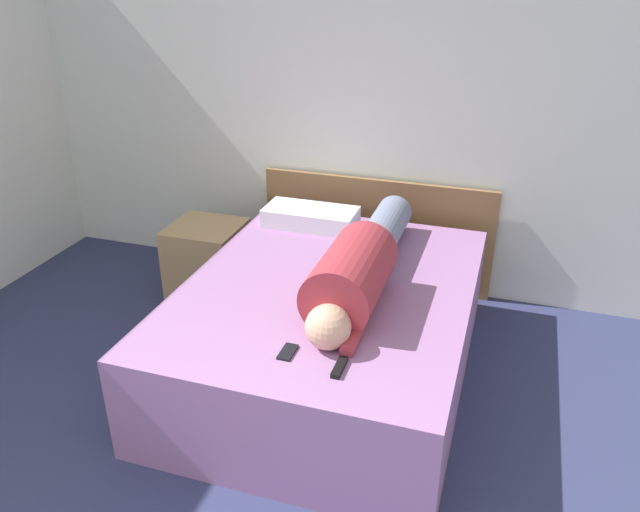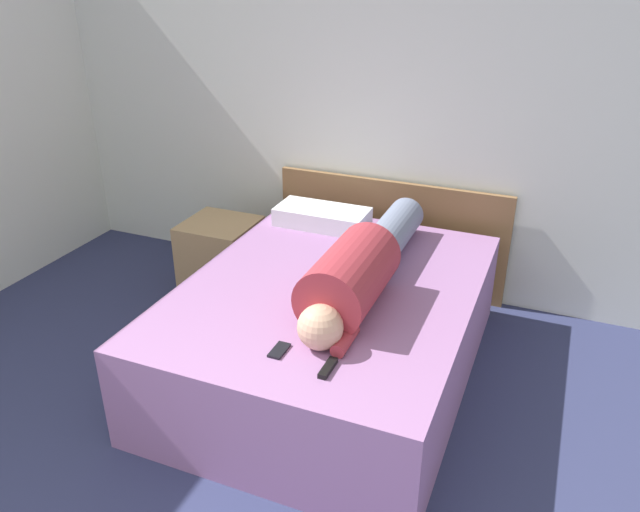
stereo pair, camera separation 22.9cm
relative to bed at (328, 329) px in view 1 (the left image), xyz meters
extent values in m
cube|color=silver|center=(-0.16, 1.24, 1.01)|extent=(6.12, 0.06, 2.60)
cube|color=#936699|center=(0.00, 0.00, 0.00)|extent=(1.57, 2.04, 0.58)
cube|color=brown|center=(0.00, 1.17, 0.12)|extent=(1.69, 0.04, 0.82)
cube|color=tan|center=(-1.11, 0.64, -0.03)|extent=(0.49, 0.48, 0.53)
sphere|color=tan|center=(0.18, -0.58, 0.40)|extent=(0.22, 0.22, 0.22)
cylinder|color=#992D38|center=(0.18, -0.19, 0.47)|extent=(0.36, 0.66, 0.36)
cylinder|color=slate|center=(0.18, 0.53, 0.41)|extent=(0.23, 0.78, 0.23)
cylinder|color=#992D38|center=(0.29, -0.53, 0.33)|extent=(0.07, 0.22, 0.07)
cube|color=white|center=(-0.37, 0.77, 0.35)|extent=(0.62, 0.30, 0.12)
cube|color=black|center=(0.28, -0.74, 0.30)|extent=(0.04, 0.15, 0.02)
cube|color=black|center=(0.02, -0.69, 0.30)|extent=(0.06, 0.13, 0.01)
camera|label=1|loc=(0.90, -2.93, 1.96)|focal=35.00mm
camera|label=2|loc=(1.12, -2.85, 1.96)|focal=35.00mm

